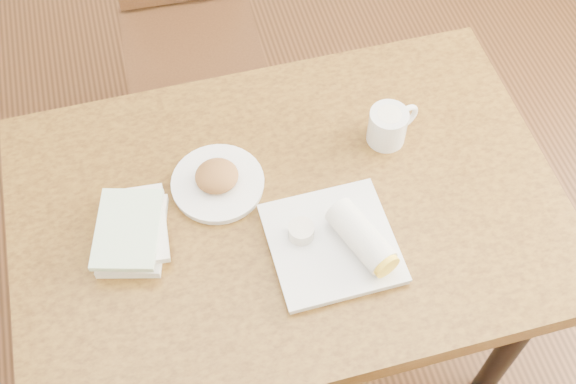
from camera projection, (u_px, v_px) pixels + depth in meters
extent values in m
cube|color=#472814|center=(288.00, 334.00, 2.24)|extent=(4.00, 5.00, 0.01)
cube|color=brown|center=(288.00, 211.00, 1.63)|extent=(1.22, 0.83, 0.06)
cylinder|color=black|center=(512.00, 344.00, 1.85)|extent=(0.06, 0.06, 0.69)
cylinder|color=black|center=(85.00, 230.00, 2.04)|extent=(0.06, 0.06, 0.69)
cylinder|color=black|center=(424.00, 154.00, 2.19)|extent=(0.06, 0.06, 0.69)
cylinder|color=#422613|center=(243.00, 53.00, 2.58)|extent=(0.04, 0.04, 0.45)
cylinder|color=#422613|center=(142.00, 69.00, 2.54)|extent=(0.04, 0.04, 0.45)
cylinder|color=#422613|center=(262.00, 130.00, 2.39)|extent=(0.04, 0.04, 0.45)
cylinder|color=#422613|center=(153.00, 149.00, 2.35)|extent=(0.04, 0.04, 0.45)
cube|color=#422613|center=(192.00, 47.00, 2.26)|extent=(0.44, 0.44, 0.04)
cylinder|color=white|center=(218.00, 184.00, 1.63)|extent=(0.21, 0.21, 0.01)
cylinder|color=white|center=(218.00, 182.00, 1.62)|extent=(0.21, 0.21, 0.01)
ellipsoid|color=#B27538|center=(217.00, 176.00, 1.60)|extent=(0.12, 0.11, 0.05)
cylinder|color=white|center=(387.00, 126.00, 1.67)|extent=(0.09, 0.09, 0.09)
torus|color=white|center=(405.00, 117.00, 1.69)|extent=(0.07, 0.04, 0.07)
cylinder|color=tan|center=(389.00, 115.00, 1.64)|extent=(0.08, 0.08, 0.01)
cylinder|color=#F2E5CC|center=(390.00, 114.00, 1.64)|extent=(0.05, 0.05, 0.00)
cube|color=white|center=(332.00, 244.00, 1.54)|extent=(0.26, 0.26, 0.02)
cube|color=white|center=(332.00, 242.00, 1.54)|extent=(0.27, 0.27, 0.01)
cylinder|color=white|center=(361.00, 236.00, 1.50)|extent=(0.12, 0.17, 0.07)
cylinder|color=yellow|center=(385.00, 264.00, 1.46)|extent=(0.06, 0.04, 0.06)
cylinder|color=silver|center=(301.00, 231.00, 1.53)|extent=(0.06, 0.06, 0.03)
cylinder|color=red|center=(301.00, 228.00, 1.52)|extent=(0.05, 0.05, 0.01)
cube|color=white|center=(133.00, 235.00, 1.55)|extent=(0.18, 0.22, 0.02)
cube|color=silver|center=(135.00, 226.00, 1.54)|extent=(0.15, 0.20, 0.02)
cube|color=#8DC482|center=(128.00, 229.00, 1.52)|extent=(0.18, 0.22, 0.01)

